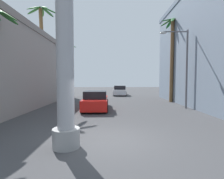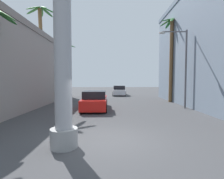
# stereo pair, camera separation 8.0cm
# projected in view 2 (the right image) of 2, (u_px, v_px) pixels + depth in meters

# --- Properties ---
(ground_plane) EXTENTS (91.23, 91.23, 0.00)m
(ground_plane) POSITION_uv_depth(u_px,v_px,m) (112.00, 105.00, 17.13)
(ground_plane) COLOR #424244
(street_lamp) EXTENTS (2.44, 0.28, 6.71)m
(street_lamp) POSITION_uv_depth(u_px,v_px,m) (182.00, 61.00, 14.92)
(street_lamp) COLOR #59595E
(street_lamp) RESTS_ON ground
(car_lead) EXTENTS (2.18, 5.10, 1.56)m
(car_lead) POSITION_uv_depth(u_px,v_px,m) (95.00, 101.00, 14.74)
(car_lead) COLOR black
(car_lead) RESTS_ON ground
(car_far) EXTENTS (2.25, 4.75, 1.56)m
(car_far) POSITION_uv_depth(u_px,v_px,m) (120.00, 91.00, 28.45)
(car_far) COLOR black
(car_far) RESTS_ON ground
(palm_tree_far_left) EXTENTS (3.00, 3.10, 7.82)m
(palm_tree_far_left) POSITION_uv_depth(u_px,v_px,m) (65.00, 64.00, 25.22)
(palm_tree_far_left) COLOR brown
(palm_tree_far_left) RESTS_ON ground
(palm_tree_mid_left) EXTENTS (3.04, 2.81, 9.67)m
(palm_tree_mid_left) POSITION_uv_depth(u_px,v_px,m) (43.00, 45.00, 17.38)
(palm_tree_mid_left) COLOR brown
(palm_tree_mid_left) RESTS_ON ground
(palm_tree_mid_right) EXTENTS (2.92, 2.83, 9.28)m
(palm_tree_mid_right) POSITION_uv_depth(u_px,v_px,m) (172.00, 51.00, 19.29)
(palm_tree_mid_right) COLOR brown
(palm_tree_mid_right) RESTS_ON ground
(pedestrian_far_left) EXTENTS (0.48, 0.48, 1.63)m
(pedestrian_far_left) POSITION_uv_depth(u_px,v_px,m) (64.00, 92.00, 21.28)
(pedestrian_far_left) COLOR #1E233F
(pedestrian_far_left) RESTS_ON ground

